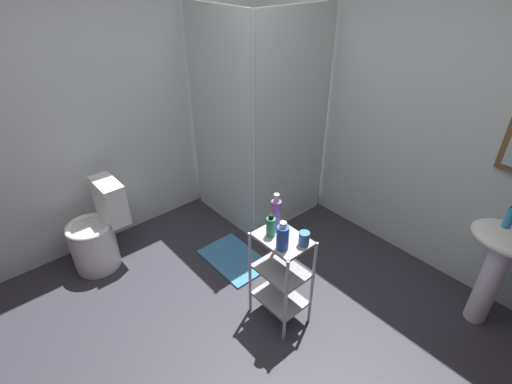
# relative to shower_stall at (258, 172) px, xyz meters

# --- Properties ---
(ground_plane) EXTENTS (4.20, 4.20, 0.02)m
(ground_plane) POSITION_rel_shower_stall_xyz_m (1.20, -1.22, -0.47)
(ground_plane) COLOR #323039
(wall_back) EXTENTS (4.20, 0.14, 2.50)m
(wall_back) POSITION_rel_shower_stall_xyz_m (1.21, 0.63, 0.79)
(wall_back) COLOR silver
(wall_back) RESTS_ON ground_plane
(wall_left) EXTENTS (0.10, 4.20, 2.50)m
(wall_left) POSITION_rel_shower_stall_xyz_m (-0.65, -1.22, 0.79)
(wall_left) COLOR silver
(wall_left) RESTS_ON ground_plane
(shower_stall) EXTENTS (0.92, 0.92, 2.00)m
(shower_stall) POSITION_rel_shower_stall_xyz_m (0.00, 0.00, 0.00)
(shower_stall) COLOR white
(shower_stall) RESTS_ON ground_plane
(pedestal_sink) EXTENTS (0.46, 0.37, 0.81)m
(pedestal_sink) POSITION_rel_shower_stall_xyz_m (2.12, 0.30, 0.12)
(pedestal_sink) COLOR white
(pedestal_sink) RESTS_ON ground_plane
(toilet) EXTENTS (0.37, 0.49, 0.76)m
(toilet) POSITION_rel_shower_stall_xyz_m (-0.28, -1.54, -0.15)
(toilet) COLOR white
(toilet) RESTS_ON ground_plane
(storage_cart) EXTENTS (0.38, 0.28, 0.74)m
(storage_cart) POSITION_rel_shower_stall_xyz_m (1.15, -0.79, -0.03)
(storage_cart) COLOR silver
(storage_cart) RESTS_ON ground_plane
(hand_soap_bottle) EXTENTS (0.05, 0.05, 0.18)m
(hand_soap_bottle) POSITION_rel_shower_stall_xyz_m (2.07, 0.31, 0.43)
(hand_soap_bottle) COLOR #389ED1
(hand_soap_bottle) RESTS_ON pedestal_sink
(body_wash_bottle_green) EXTENTS (0.06, 0.06, 0.16)m
(body_wash_bottle_green) POSITION_rel_shower_stall_xyz_m (1.07, -0.83, 0.35)
(body_wash_bottle_green) COLOR #2C9658
(body_wash_bottle_green) RESTS_ON storage_cart
(conditioner_bottle_purple) EXTENTS (0.07, 0.07, 0.25)m
(conditioner_bottle_purple) POSITION_rel_shower_stall_xyz_m (1.02, -0.73, 0.38)
(conditioner_bottle_purple) COLOR #8A53B2
(conditioner_bottle_purple) RESTS_ON storage_cart
(shampoo_bottle_blue) EXTENTS (0.08, 0.08, 0.20)m
(shampoo_bottle_blue) POSITION_rel_shower_stall_xyz_m (1.22, -0.87, 0.37)
(shampoo_bottle_blue) COLOR blue
(shampoo_bottle_blue) RESTS_ON storage_cart
(rinse_cup) EXTENTS (0.07, 0.07, 0.10)m
(rinse_cup) POSITION_rel_shower_stall_xyz_m (1.28, -0.74, 0.32)
(rinse_cup) COLOR #3870B2
(rinse_cup) RESTS_ON storage_cart
(bath_mat) EXTENTS (0.60, 0.40, 0.02)m
(bath_mat) POSITION_rel_shower_stall_xyz_m (0.45, -0.67, -0.45)
(bath_mat) COLOR teal
(bath_mat) RESTS_ON ground_plane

